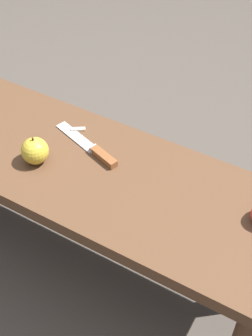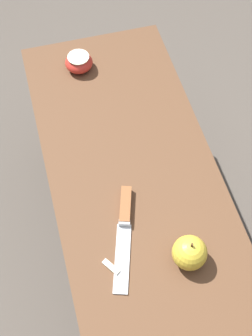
# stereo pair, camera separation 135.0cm
# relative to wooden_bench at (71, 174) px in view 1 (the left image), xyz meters

# --- Properties ---
(ground_plane) EXTENTS (8.00, 8.00, 0.00)m
(ground_plane) POSITION_rel_wooden_bench_xyz_m (0.00, 0.00, -0.40)
(ground_plane) COLOR #4C443D
(wooden_bench) EXTENTS (1.31, 0.41, 0.46)m
(wooden_bench) POSITION_rel_wooden_bench_xyz_m (0.00, 0.00, 0.00)
(wooden_bench) COLOR brown
(wooden_bench) RESTS_ON ground_plane
(knife) EXTENTS (0.25, 0.10, 0.02)m
(knife) POSITION_rel_wooden_bench_xyz_m (-0.05, -0.06, 0.07)
(knife) COLOR #B7BABF
(knife) RESTS_ON wooden_bench
(apple_whole) EXTENTS (0.08, 0.08, 0.09)m
(apple_whole) POSITION_rel_wooden_bench_xyz_m (0.07, 0.06, 0.10)
(apple_whole) COLOR gold
(apple_whole) RESTS_ON wooden_bench
(apple_slice_near_knife) EXTENTS (0.04, 0.03, 0.01)m
(apple_slice_near_knife) POSITION_rel_wooden_bench_xyz_m (0.05, -0.11, 0.07)
(apple_slice_near_knife) COLOR beige
(apple_slice_near_knife) RESTS_ON wooden_bench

